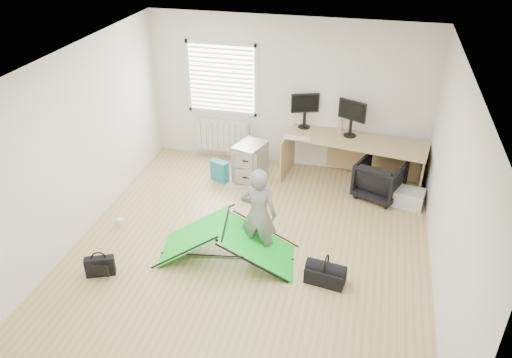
% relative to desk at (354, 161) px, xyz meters
% --- Properties ---
extents(ground, '(5.50, 5.50, 0.00)m').
position_rel_desk_xyz_m(ground, '(-1.27, -2.32, -0.40)').
color(ground, tan).
rests_on(ground, ground).
extents(back_wall, '(5.00, 0.02, 2.70)m').
position_rel_desk_xyz_m(back_wall, '(-1.27, 0.43, 0.95)').
color(back_wall, silver).
rests_on(back_wall, ground).
extents(window, '(1.20, 0.06, 1.20)m').
position_rel_desk_xyz_m(window, '(-2.47, 0.39, 1.15)').
color(window, silver).
rests_on(window, back_wall).
extents(radiator, '(1.00, 0.12, 0.60)m').
position_rel_desk_xyz_m(radiator, '(-2.47, 0.35, 0.05)').
color(radiator, silver).
rests_on(radiator, back_wall).
extents(desk, '(2.45, 1.12, 0.81)m').
position_rel_desk_xyz_m(desk, '(0.00, 0.00, 0.00)').
color(desk, tan).
rests_on(desk, ground).
extents(filing_cabinet, '(0.58, 0.67, 0.67)m').
position_rel_desk_xyz_m(filing_cabinet, '(-1.77, -0.32, -0.07)').
color(filing_cabinet, gray).
rests_on(filing_cabinet, ground).
extents(monitor_left, '(0.49, 0.27, 0.47)m').
position_rel_desk_xyz_m(monitor_left, '(-0.94, 0.30, 0.64)').
color(monitor_left, black).
rests_on(monitor_left, desk).
extents(monitor_right, '(0.50, 0.30, 0.48)m').
position_rel_desk_xyz_m(monitor_right, '(-0.12, 0.13, 0.64)').
color(monitor_right, black).
rests_on(monitor_right, desk).
extents(keyboard, '(0.44, 0.15, 0.02)m').
position_rel_desk_xyz_m(keyboard, '(-0.96, -0.19, 0.41)').
color(keyboard, beige).
rests_on(keyboard, desk).
extents(thermos, '(0.10, 0.10, 0.28)m').
position_rel_desk_xyz_m(thermos, '(-0.29, 0.15, 0.54)').
color(thermos, '#CF7482').
rests_on(thermos, desk).
extents(office_chair, '(0.91, 0.92, 0.65)m').
position_rel_desk_xyz_m(office_chair, '(0.46, -0.40, -0.08)').
color(office_chair, black).
rests_on(office_chair, ground).
extents(person, '(0.51, 0.34, 1.38)m').
position_rel_desk_xyz_m(person, '(-1.12, -2.39, 0.29)').
color(person, slate).
rests_on(person, ground).
extents(kite, '(1.99, 1.12, 0.58)m').
position_rel_desk_xyz_m(kite, '(-1.53, -2.55, -0.11)').
color(kite, '#14D92C').
rests_on(kite, ground).
extents(storage_crate, '(0.56, 0.44, 0.28)m').
position_rel_desk_xyz_m(storage_crate, '(0.93, -0.56, -0.26)').
color(storage_crate, silver).
rests_on(storage_crate, ground).
extents(tote_bag, '(0.35, 0.25, 0.38)m').
position_rel_desk_xyz_m(tote_bag, '(-2.27, -0.53, -0.21)').
color(tote_bag, teal).
rests_on(tote_bag, ground).
extents(laptop_bag, '(0.39, 0.25, 0.29)m').
position_rel_desk_xyz_m(laptop_bag, '(-3.06, -3.31, -0.26)').
color(laptop_bag, black).
rests_on(laptop_bag, ground).
extents(white_box, '(0.13, 0.13, 0.10)m').
position_rel_desk_xyz_m(white_box, '(-3.35, -2.18, -0.35)').
color(white_box, silver).
rests_on(white_box, ground).
extents(duffel_bag, '(0.55, 0.34, 0.22)m').
position_rel_desk_xyz_m(duffel_bag, '(-0.14, -2.73, -0.29)').
color(duffel_bag, black).
rests_on(duffel_bag, ground).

